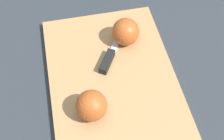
% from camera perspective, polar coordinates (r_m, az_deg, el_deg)
% --- Properties ---
extents(ground_plane, '(4.00, 4.00, 0.00)m').
position_cam_1_polar(ground_plane, '(0.73, 0.00, -1.64)').
color(ground_plane, '#282D33').
extents(cutting_board, '(0.44, 0.34, 0.02)m').
position_cam_1_polar(cutting_board, '(0.73, 0.00, -1.29)').
color(cutting_board, '#A37A4C').
rests_on(cutting_board, ground_plane).
extents(apple_half_left, '(0.07, 0.07, 0.07)m').
position_cam_1_polar(apple_half_left, '(0.64, -3.81, -6.50)').
color(apple_half_left, '#AD4C1E').
rests_on(apple_half_left, cutting_board).
extents(apple_half_right, '(0.07, 0.07, 0.07)m').
position_cam_1_polar(apple_half_right, '(0.76, 2.50, 7.00)').
color(apple_half_right, '#AD4C1E').
rests_on(apple_half_right, cutting_board).
extents(knife, '(0.14, 0.12, 0.02)m').
position_cam_1_polar(knife, '(0.74, -0.51, 2.35)').
color(knife, silver).
rests_on(knife, cutting_board).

